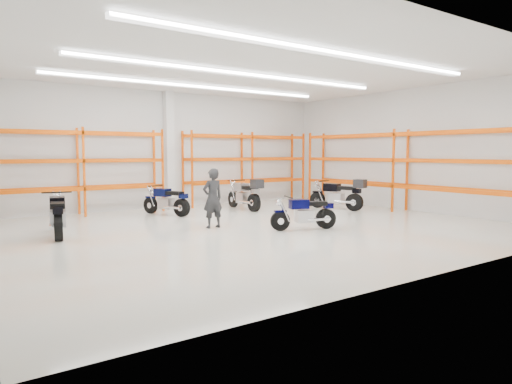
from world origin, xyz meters
TOP-DOWN VIEW (x-y plane):
  - ground at (0.00, 0.00)m, footprint 14.00×14.00m
  - room_shell at (0.00, 0.03)m, footprint 14.02×12.02m
  - motorcycle_main at (1.00, -1.10)m, footprint 1.86×0.87m
  - motorcycle_back_a at (-4.92, 1.79)m, footprint 0.85×2.23m
  - motorcycle_back_b at (-0.98, 3.83)m, footprint 0.98×1.95m
  - motorcycle_back_c at (2.03, 3.51)m, footprint 0.74×2.31m
  - motorcycle_back_d at (4.95, 1.50)m, footprint 1.02×2.25m
  - standing_man at (-0.99, 0.67)m, footprint 0.63×0.42m
  - structural_column at (0.00, 5.82)m, footprint 0.32×0.32m
  - pallet_racking_back_left at (-3.40, 5.48)m, footprint 5.67×0.87m
  - pallet_racking_back_right at (3.40, 5.48)m, footprint 5.67×0.87m
  - pallet_racking_side at (6.48, 0.00)m, footprint 0.87×9.07m

SIDE VIEW (x-z plane):
  - ground at x=0.00m, z-range 0.00..0.00m
  - motorcycle_main at x=1.00m, z-range -0.03..0.92m
  - motorcycle_back_b at x=-0.98m, z-range -0.03..0.98m
  - motorcycle_back_a at x=-4.92m, z-range -0.04..1.07m
  - motorcycle_back_d at x=4.95m, z-range -0.02..1.15m
  - motorcycle_back_c at x=2.03m, z-range -0.03..1.16m
  - standing_man at x=-0.99m, z-range 0.00..1.70m
  - pallet_racking_back_left at x=-3.40m, z-range 0.29..3.29m
  - pallet_racking_back_right at x=3.40m, z-range 0.29..3.29m
  - pallet_racking_side at x=6.48m, z-range 0.31..3.31m
  - structural_column at x=0.00m, z-range 0.00..4.50m
  - room_shell at x=0.00m, z-range 1.03..5.54m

